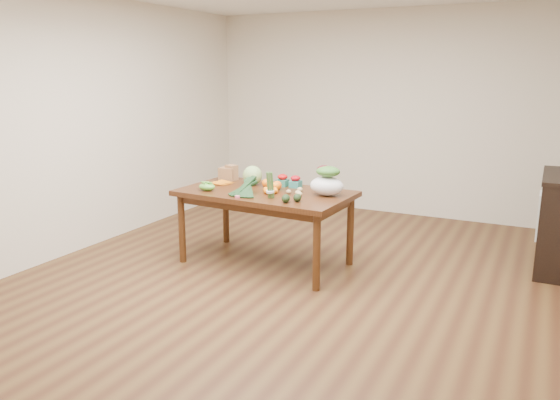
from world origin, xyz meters
The scene contains 24 objects.
floor centered at (0.00, 0.00, 0.00)m, with size 6.00×6.00×0.00m, color brown.
room_walls centered at (0.00, 0.00, 1.35)m, with size 5.02×6.02×2.70m.
dining_table centered at (-0.48, 0.41, 0.38)m, with size 1.67×0.93×0.75m, color #452310.
dish_towel centered at (1.96, 1.40, 0.55)m, with size 0.02×0.28×0.45m, color white.
paper_bag centered at (-1.11, 0.72, 0.83)m, with size 0.23×0.19×0.16m, color #906240, non-canonical shape.
cabbage centered at (-0.74, 0.61, 0.85)m, with size 0.20×0.20×0.20m, color #99BC6C.
strawberry_basket_a centered at (-0.43, 0.69, 0.80)m, with size 0.11×0.11×0.10m, color red, non-canonical shape.
strawberry_basket_b centered at (-0.28, 0.70, 0.80)m, with size 0.11×0.11×0.10m, color #B50C1D, non-canonical shape.
orange_a centered at (-0.56, 0.57, 0.79)m, with size 0.09×0.09×0.09m, color #FF5C0F.
orange_b centered at (-0.40, 0.51, 0.80)m, with size 0.09×0.09×0.09m, color orange.
orange_c centered at (-0.40, 0.49, 0.79)m, with size 0.08×0.08×0.08m, color orange.
mandarin_cluster centered at (-0.39, 0.34, 0.79)m, with size 0.18×0.18×0.08m, color #FF9F0F, non-canonical shape.
carrots centered at (-1.02, 0.51, 0.76)m, with size 0.22×0.22×0.03m, color orange, non-canonical shape.
snap_pea_bag centered at (-1.01, 0.17, 0.79)m, with size 0.17×0.13×0.08m, color #75B83E.
kale_bunch centered at (-0.56, 0.13, 0.83)m, with size 0.32×0.40×0.16m, color black, non-canonical shape.
asparagus_bundle centered at (-0.29, 0.15, 0.88)m, with size 0.08×0.08×0.25m, color #48823B, non-canonical shape.
potato_a centered at (-0.22, 0.39, 0.77)m, with size 0.05×0.04×0.04m, color tan.
potato_b centered at (-0.10, 0.37, 0.77)m, with size 0.06×0.05×0.05m, color tan.
potato_c centered at (-0.12, 0.38, 0.77)m, with size 0.05×0.05×0.05m, color tan.
potato_d centered at (-0.15, 0.52, 0.77)m, with size 0.06×0.05×0.05m, color tan.
potato_e centered at (-0.07, 0.34, 0.77)m, with size 0.05×0.05×0.05m, color tan.
avocado_a centered at (-0.09, 0.06, 0.79)m, with size 0.07×0.11×0.07m, color black.
avocado_b centered at (-0.01, 0.14, 0.79)m, with size 0.07×0.11×0.07m, color black.
salad_bag centered at (0.13, 0.50, 0.88)m, with size 0.33×0.25×0.25m, color white, non-canonical shape.
Camera 1 is at (2.00, -4.23, 1.90)m, focal length 35.00 mm.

